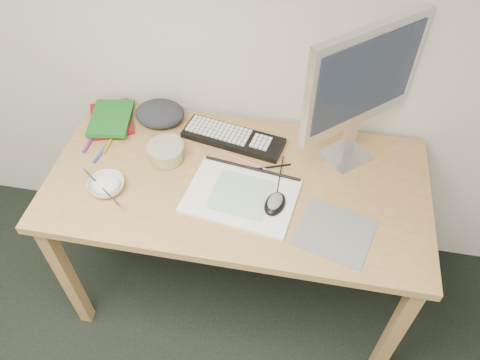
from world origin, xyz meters
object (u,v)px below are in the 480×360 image
object	(u,v)px
keyboard	(233,138)
rice_bowl	(107,186)
desk	(237,194)
monitor	(363,82)
sketchpad	(241,196)

from	to	relation	value
keyboard	rice_bowl	world-z (taller)	rice_bowl
desk	monitor	bearing A→B (deg)	27.58
monitor	keyboard	bearing A→B (deg)	136.49
sketchpad	rice_bowl	distance (m)	0.48
rice_bowl	desk	bearing A→B (deg)	15.93
monitor	rice_bowl	xyz separation A→B (m)	(-0.84, -0.33, -0.33)
desk	keyboard	distance (m)	0.23
desk	rice_bowl	bearing A→B (deg)	-164.07
keyboard	sketchpad	bearing A→B (deg)	-62.08
sketchpad	rice_bowl	xyz separation A→B (m)	(-0.48, -0.05, 0.01)
keyboard	monitor	size ratio (longest dim) A/B	0.73
keyboard	rice_bowl	size ratio (longest dim) A/B	3.11
sketchpad	monitor	world-z (taller)	monitor
keyboard	monitor	xyz separation A→B (m)	(0.44, -0.01, 0.33)
desk	monitor	world-z (taller)	monitor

